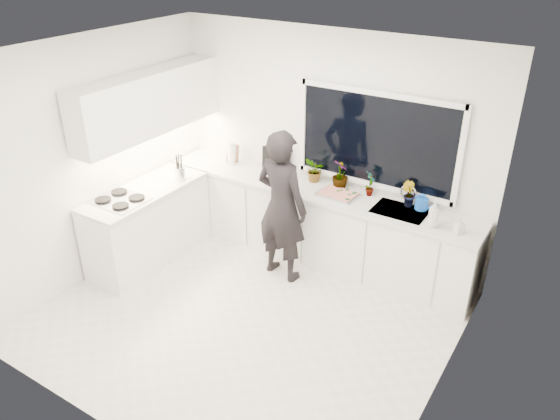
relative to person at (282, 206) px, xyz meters
The scene contains 25 objects.
floor 1.28m from the person, 82.67° to the right, with size 4.00×3.50×0.02m, color beige.
wall_back 0.98m from the person, 82.33° to the left, with size 4.00×0.02×2.70m, color white.
wall_left 2.15m from the person, 154.59° to the right, with size 0.02×3.50×2.70m, color white.
wall_right 2.35m from the person, 22.95° to the right, with size 0.02×3.50×2.70m, color white.
ceiling 2.03m from the person, 82.67° to the right, with size 4.00×3.50×0.02m, color white.
window 1.28m from the person, 49.05° to the left, with size 1.80×0.02×1.00m, color black.
base_cabinets_back 0.72m from the person, 78.11° to the left, with size 3.92×0.58×0.88m, color white.
base_cabinets_left 1.71m from the person, 160.51° to the right, with size 0.58×1.60×0.88m, color white.
countertop_back 0.55m from the person, 77.90° to the left, with size 3.94×0.62×0.04m, color silver.
countertop_left 1.65m from the person, 160.51° to the right, with size 0.62×1.60×0.04m, color silver.
upper_cabinets 1.94m from the person, behind, with size 0.34×2.10×0.70m, color white.
sink 1.29m from the person, 25.26° to the left, with size 0.58×0.42×0.14m, color silver.
faucet 1.39m from the person, 32.75° to the left, with size 0.03×0.03×0.22m, color silver.
stovetop 1.81m from the person, 150.24° to the right, with size 0.56×0.48×0.03m, color black.
person is the anchor object (origin of this frame).
pizza_tray 0.68m from the person, 50.22° to the left, with size 0.44×0.33×0.03m, color #B1B2B6.
pizza 0.68m from the person, 50.22° to the left, with size 0.40×0.29×0.01m, color red.
watering_can 1.52m from the person, 27.90° to the left, with size 0.14×0.14×0.13m, color blue.
paper_towel_roll 1.35m from the person, 150.92° to the left, with size 0.11×0.11×0.26m, color white.
knife_block 1.38m from the person, 149.77° to the left, with size 0.13×0.10×0.22m, color brown.
utensil_crock 1.40m from the person, behind, with size 0.13×0.13×0.16m, color #A9A8AD.
picture_frame_large 1.04m from the person, 129.84° to the left, with size 0.22×0.02×0.28m, color black.
picture_frame_small 0.95m from the person, 122.21° to the left, with size 0.25×0.02×0.30m, color black.
herb_plants 0.82m from the person, 62.12° to the left, with size 1.42×0.33×0.34m.
soap_bottles 1.69m from the person, 13.75° to the left, with size 0.38×0.12×0.29m.
Camera 1 is at (2.74, -3.64, 3.67)m, focal length 35.00 mm.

